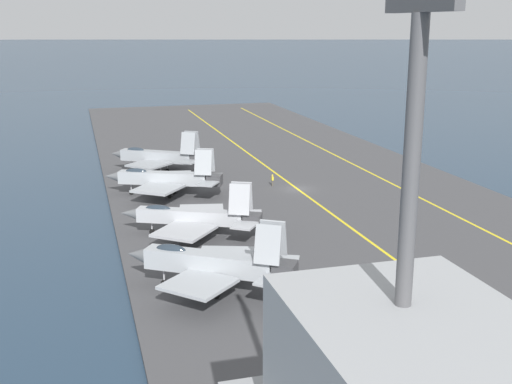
# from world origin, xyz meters

# --- Properties ---
(ground_plane) EXTENTS (2000.00, 2000.00, 0.00)m
(ground_plane) POSITION_xyz_m (0.00, 0.00, 0.00)
(ground_plane) COLOR #23384C
(carrier_deck) EXTENTS (201.70, 52.65, 0.40)m
(carrier_deck) POSITION_xyz_m (0.00, 0.00, 0.20)
(carrier_deck) COLOR #424244
(carrier_deck) RESTS_ON ground
(deck_stripe_foul_line) EXTENTS (181.53, 1.32, 0.01)m
(deck_stripe_foul_line) POSITION_xyz_m (0.00, -14.48, 0.40)
(deck_stripe_foul_line) COLOR yellow
(deck_stripe_foul_line) RESTS_ON carrier_deck
(deck_stripe_centerline) EXTENTS (181.53, 0.36, 0.01)m
(deck_stripe_centerline) POSITION_xyz_m (0.00, 0.00, 0.40)
(deck_stripe_centerline) COLOR yellow
(deck_stripe_centerline) RESTS_ON carrier_deck
(parked_jet_nearest) EXTENTS (12.92, 15.20, 6.89)m
(parked_jet_nearest) POSITION_xyz_m (-32.39, 19.19, 3.12)
(parked_jet_nearest) COLOR #9EA3A8
(parked_jet_nearest) RESTS_ON carrier_deck
(parked_jet_second) EXTENTS (13.65, 15.84, 6.35)m
(parked_jet_second) POSITION_xyz_m (-16.90, 17.98, 2.68)
(parked_jet_second) COLOR #A8AAAF
(parked_jet_second) RESTS_ON carrier_deck
(parked_jet_third) EXTENTS (13.59, 16.34, 6.68)m
(parked_jet_third) POSITION_xyz_m (1.28, 18.58, 2.90)
(parked_jet_third) COLOR #9EA3A8
(parked_jet_third) RESTS_ON carrier_deck
(parked_jet_fourth) EXTENTS (13.27, 15.44, 6.92)m
(parked_jet_fourth) POSITION_xyz_m (15.17, 17.68, 3.13)
(parked_jet_fourth) COLOR #93999E
(parked_jet_fourth) RESTS_ON carrier_deck
(crew_yellow_vest) EXTENTS (0.39, 0.27, 1.74)m
(crew_yellow_vest) POSITION_xyz_m (2.61, 2.95, 1.36)
(crew_yellow_vest) COLOR #4C473D
(crew_yellow_vest) RESTS_ON carrier_deck
(crew_purple_vest) EXTENTS (0.46, 0.44, 1.81)m
(crew_purple_vest) POSITION_xyz_m (-53.33, 5.04, 1.40)
(crew_purple_vest) COLOR #232328
(crew_purple_vest) RESTS_ON carrier_deck
(crew_white_vest) EXTENTS (0.38, 0.45, 1.72)m
(crew_white_vest) POSITION_xyz_m (-39.41, 0.82, 1.35)
(crew_white_vest) COLOR #383328
(crew_white_vest) RESTS_ON carrier_deck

